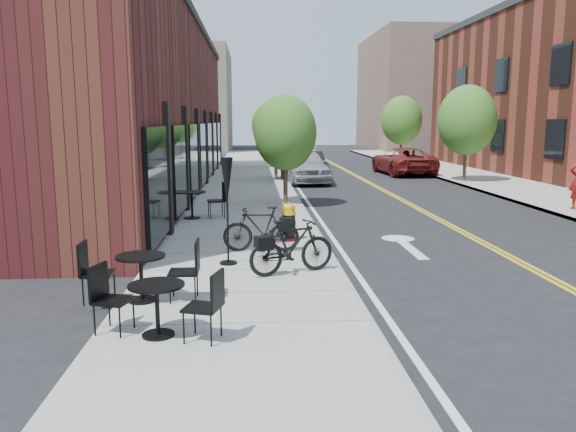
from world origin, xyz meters
name	(u,v)px	position (x,y,z in m)	size (l,w,h in m)	color
ground	(342,274)	(0.00, 0.00, 0.00)	(120.00, 120.00, 0.00)	black
sidewalk_near	(247,201)	(-2.00, 10.00, 0.06)	(4.00, 70.00, 0.12)	#9E9B93
sidewalk_far	(557,198)	(10.00, 10.00, 0.06)	(4.00, 70.00, 0.12)	#9E9B93
building_near	(141,110)	(-6.50, 14.00, 3.50)	(5.00, 28.00, 7.00)	#3F1415
bg_building_left	(190,101)	(-8.00, 48.00, 5.00)	(8.00, 14.00, 10.00)	#726656
bg_building_right	(416,93)	(16.00, 50.00, 6.00)	(10.00, 16.00, 12.00)	brown
tree_near_a	(285,133)	(-0.60, 9.00, 2.60)	(2.20, 2.20, 3.81)	#382B1E
tree_near_b	(276,127)	(-0.60, 17.00, 2.71)	(2.30, 2.30, 3.98)	#382B1E
tree_near_c	(270,129)	(-0.60, 25.00, 2.53)	(2.10, 2.10, 3.67)	#382B1E
tree_near_d	(267,124)	(-0.60, 33.00, 2.79)	(2.40, 2.40, 4.11)	#382B1E
tree_far_b	(467,120)	(8.60, 16.00, 3.06)	(2.80, 2.80, 4.62)	#382B1E
tree_far_c	(402,120)	(8.60, 28.00, 3.06)	(2.80, 2.80, 4.62)	#382B1E
fire_hydrant	(289,222)	(-0.90, 2.73, 0.57)	(0.42, 0.42, 0.95)	maroon
bicycle_left	(261,229)	(-1.60, 1.55, 0.63)	(0.48, 1.71, 1.03)	black
bicycle_right	(292,247)	(-1.04, -0.37, 0.65)	(0.50, 1.77, 1.06)	black
bistro_set_a	(157,302)	(-3.09, -3.41, 0.60)	(1.82, 0.95, 0.96)	black
bistro_set_b	(141,271)	(-3.60, -1.87, 0.62)	(1.84, 0.80, 1.00)	black
bistro_set_c	(192,201)	(-3.60, 6.01, 0.66)	(2.03, 1.01, 1.07)	black
patio_umbrella	(227,188)	(-2.29, 0.47, 1.69)	(0.35, 0.35, 2.19)	black
parked_car_a	(304,166)	(0.80, 16.75, 0.83)	(1.95, 4.86, 1.65)	#A2A5AA
parked_car_b	(307,166)	(1.03, 17.75, 0.74)	(1.57, 4.51, 1.48)	black
parked_car_c	(305,158)	(1.60, 25.08, 0.69)	(1.93, 4.74, 1.38)	silver
parked_car_far	(403,161)	(6.81, 20.74, 0.76)	(2.52, 5.46, 1.52)	maroon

